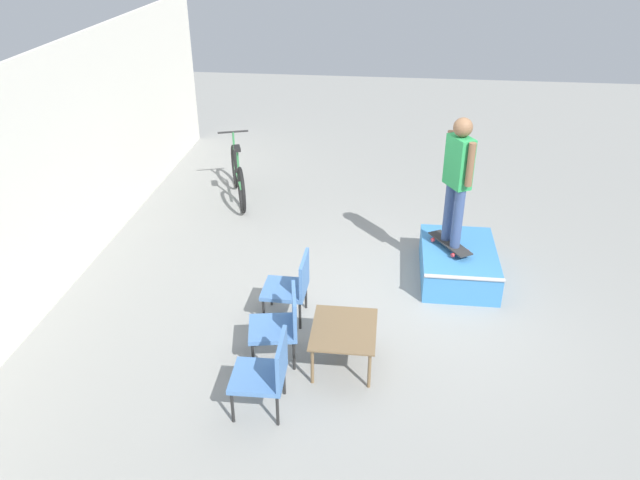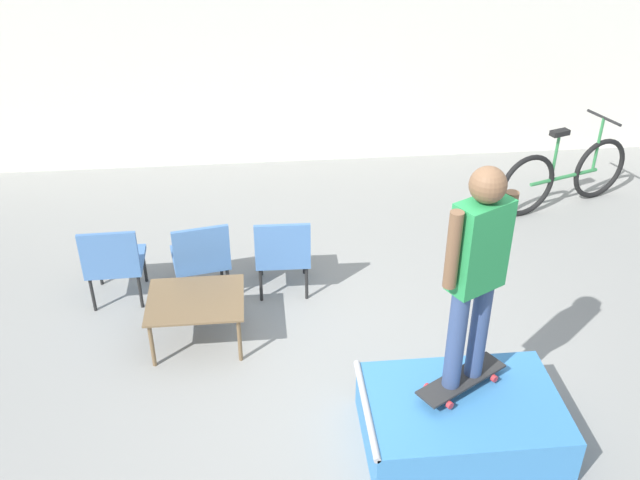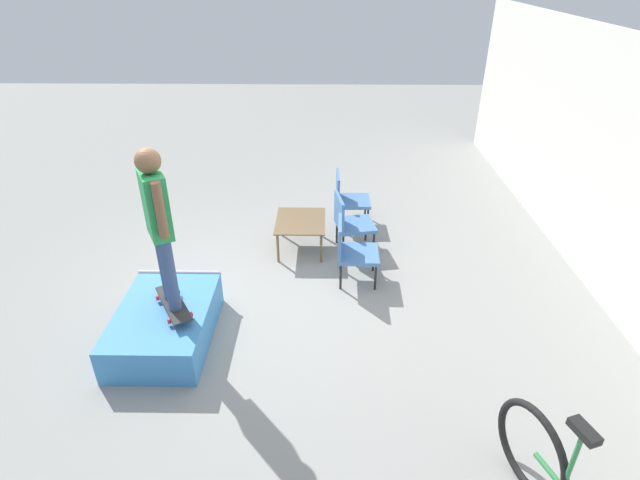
% 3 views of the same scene
% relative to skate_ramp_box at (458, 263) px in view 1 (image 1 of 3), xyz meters
% --- Properties ---
extents(ground_plane, '(24.00, 24.00, 0.00)m').
position_rel_skate_ramp_box_xyz_m(ground_plane, '(-0.83, 0.76, -0.20)').
color(ground_plane, gray).
extents(house_wall_back, '(12.00, 0.06, 3.00)m').
position_rel_skate_ramp_box_xyz_m(house_wall_back, '(-0.83, 5.14, 1.30)').
color(house_wall_back, white).
rests_on(house_wall_back, ground_plane).
extents(skate_ramp_box, '(1.46, 0.98, 0.43)m').
position_rel_skate_ramp_box_xyz_m(skate_ramp_box, '(0.00, 0.00, 0.00)').
color(skate_ramp_box, '#3D84C6').
rests_on(skate_ramp_box, ground_plane).
extents(skateboard_on_ramp, '(0.75, 0.56, 0.07)m').
position_rel_skate_ramp_box_xyz_m(skateboard_on_ramp, '(0.01, 0.13, 0.29)').
color(skateboard_on_ramp, '#2D2D2D').
rests_on(skateboard_on_ramp, skate_ramp_box).
extents(person_skater, '(0.51, 0.35, 1.71)m').
position_rel_skate_ramp_box_xyz_m(person_skater, '(0.01, 0.13, 1.31)').
color(person_skater, '#384C7A').
rests_on(person_skater, skateboard_on_ramp).
extents(coffee_table, '(0.84, 0.70, 0.46)m').
position_rel_skate_ramp_box_xyz_m(coffee_table, '(-2.00, 1.39, 0.20)').
color(coffee_table, brown).
rests_on(coffee_table, ground_plane).
extents(patio_chair_left, '(0.53, 0.53, 0.85)m').
position_rel_skate_ramp_box_xyz_m(patio_chair_left, '(-2.79, 2.08, 0.26)').
color(patio_chair_left, black).
rests_on(patio_chair_left, ground_plane).
extents(patio_chair_center, '(0.61, 0.61, 0.85)m').
position_rel_skate_ramp_box_xyz_m(patio_chair_center, '(-1.98, 2.08, 0.26)').
color(patio_chair_center, black).
rests_on(patio_chair_center, ground_plane).
extents(patio_chair_right, '(0.53, 0.53, 0.85)m').
position_rel_skate_ramp_box_xyz_m(patio_chair_right, '(-1.21, 2.08, 0.26)').
color(patio_chair_right, black).
rests_on(patio_chair_right, ground_plane).
extents(bicycle, '(1.76, 0.73, 1.07)m').
position_rel_skate_ramp_box_xyz_m(bicycle, '(2.19, 3.54, 0.20)').
color(bicycle, black).
rests_on(bicycle, ground_plane).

